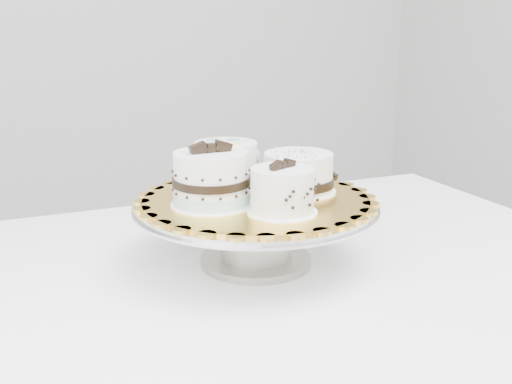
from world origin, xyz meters
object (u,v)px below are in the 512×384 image
cake_stand (256,221)px  cake_banded (211,181)px  cake_ribbon (299,174)px  cake_dots (226,165)px  cake_board (256,200)px  cake_swirl (282,192)px  table (239,316)px

cake_stand → cake_banded: (-0.08, 0.00, 0.07)m
cake_banded → cake_ribbon: bearing=5.0°
cake_stand → cake_dots: bearing=96.6°
cake_board → cake_dots: size_ratio=2.82×
cake_dots → cake_ribbon: cake_dots is taller
cake_board → cake_dots: cake_dots is taller
cake_swirl → cake_dots: 0.17m
cake_stand → cake_dots: 0.11m
cake_stand → cake_swirl: 0.11m
cake_board → cake_banded: (-0.08, 0.00, 0.04)m
cake_stand → cake_board: bearing=-45.0°
cake_stand → cake_board: cake_board is taller
cake_board → cake_swirl: bearing=-93.6°
table → cake_dots: cake_dots is taller
table → cake_swirl: (0.04, -0.06, 0.21)m
cake_swirl → cake_ribbon: 0.12m
cake_ribbon → cake_dots: bearing=124.0°
cake_stand → cake_banded: bearing=178.9°
table → cake_dots: (0.04, 0.11, 0.22)m
table → cake_stand: 0.15m
cake_stand → cake_dots: cake_dots is taller
cake_swirl → cake_dots: (-0.00, 0.17, 0.01)m
cake_board → cake_banded: bearing=178.9°
cake_dots → cake_swirl: bearing=-76.4°
table → cake_banded: cake_banded is taller
cake_dots → cake_banded: bearing=-117.3°
cake_board → cake_banded: cake_banded is taller
table → cake_banded: 0.22m
cake_stand → cake_swirl: cake_swirl is taller
cake_board → cake_stand: bearing=135.0°
table → cake_ribbon: 0.24m
table → cake_banded: (-0.03, 0.03, 0.22)m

